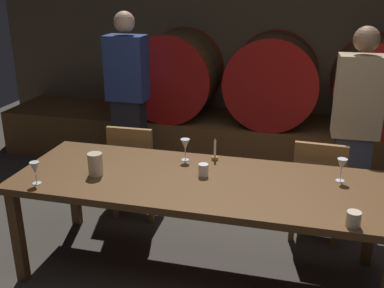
% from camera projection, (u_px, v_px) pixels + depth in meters
% --- Properties ---
extents(back_wall, '(7.04, 0.24, 2.99)m').
position_uv_depth(back_wall, '(279.00, 30.00, 5.26)').
color(back_wall, brown).
rests_on(back_wall, ground).
extents(barrel_shelf, '(6.34, 0.90, 0.54)m').
position_uv_depth(barrel_shelf, '(268.00, 144.00, 5.19)').
color(barrel_shelf, brown).
rests_on(barrel_shelf, ground).
extents(wine_barrel_left, '(0.98, 0.83, 0.98)m').
position_uv_depth(wine_barrel_left, '(176.00, 74.00, 5.18)').
color(wine_barrel_left, brown).
rests_on(wine_barrel_left, barrel_shelf).
extents(wine_barrel_center, '(0.98, 0.83, 0.98)m').
position_uv_depth(wine_barrel_center, '(273.00, 79.00, 4.93)').
color(wine_barrel_center, '#513319').
rests_on(wine_barrel_center, barrel_shelf).
extents(wine_barrel_right, '(0.98, 0.83, 0.98)m').
position_uv_depth(wine_barrel_right, '(380.00, 85.00, 4.67)').
color(wine_barrel_right, brown).
rests_on(wine_barrel_right, barrel_shelf).
extents(dining_table, '(2.59, 0.94, 0.76)m').
position_uv_depth(dining_table, '(200.00, 188.00, 3.15)').
color(dining_table, brown).
rests_on(dining_table, ground).
extents(chair_left, '(0.41, 0.41, 0.88)m').
position_uv_depth(chair_left, '(135.00, 166.00, 4.02)').
color(chair_left, olive).
rests_on(chair_left, ground).
extents(chair_right, '(0.42, 0.42, 0.88)m').
position_uv_depth(chair_right, '(318.00, 185.00, 3.66)').
color(chair_right, olive).
rests_on(chair_right, ground).
extents(guest_left, '(0.38, 0.24, 1.78)m').
position_uv_depth(guest_left, '(128.00, 102.00, 4.45)').
color(guest_left, black).
rests_on(guest_left, ground).
extents(guest_right, '(0.39, 0.25, 1.72)m').
position_uv_depth(guest_right, '(355.00, 128.00, 3.79)').
color(guest_right, '#33384C').
rests_on(guest_right, ground).
extents(candle_center, '(0.05, 0.05, 0.18)m').
position_uv_depth(candle_center, '(215.00, 154.00, 3.44)').
color(candle_center, olive).
rests_on(candle_center, dining_table).
extents(pitcher, '(0.10, 0.10, 0.16)m').
position_uv_depth(pitcher, '(95.00, 164.00, 3.17)').
color(pitcher, beige).
rests_on(pitcher, dining_table).
extents(wine_glass_left, '(0.06, 0.06, 0.16)m').
position_uv_depth(wine_glass_left, '(35.00, 169.00, 3.02)').
color(wine_glass_left, silver).
rests_on(wine_glass_left, dining_table).
extents(wine_glass_center, '(0.07, 0.07, 0.17)m').
position_uv_depth(wine_glass_center, '(185.00, 145.00, 3.41)').
color(wine_glass_center, white).
rests_on(wine_glass_center, dining_table).
extents(wine_glass_right, '(0.07, 0.07, 0.16)m').
position_uv_depth(wine_glass_right, '(342.00, 165.00, 3.06)').
color(wine_glass_right, white).
rests_on(wine_glass_right, dining_table).
extents(cup_left, '(0.07, 0.07, 0.09)m').
position_uv_depth(cup_left, '(203.00, 170.00, 3.16)').
color(cup_left, white).
rests_on(cup_left, dining_table).
extents(cup_right, '(0.08, 0.08, 0.09)m').
position_uv_depth(cup_right, '(353.00, 219.00, 2.52)').
color(cup_right, beige).
rests_on(cup_right, dining_table).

